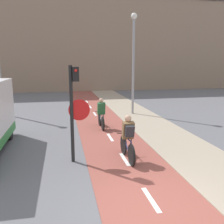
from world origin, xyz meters
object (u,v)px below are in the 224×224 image
object	(u,v)px
street_lamp_sidewalk	(133,53)
cyclist_near	(128,139)
traffic_light_pole	(74,103)
cyclist_far	(101,115)

from	to	relation	value
street_lamp_sidewalk	cyclist_near	distance (m)	8.01
traffic_light_pole	street_lamp_sidewalk	size ratio (longest dim) A/B	0.52
traffic_light_pole	cyclist_near	distance (m)	2.07
traffic_light_pole	cyclist_far	world-z (taller)	traffic_light_pole
cyclist_near	street_lamp_sidewalk	bearing A→B (deg)	72.78
street_lamp_sidewalk	cyclist_near	world-z (taller)	street_lamp_sidewalk
street_lamp_sidewalk	cyclist_near	size ratio (longest dim) A/B	3.50
cyclist_near	cyclist_far	bearing A→B (deg)	92.99
street_lamp_sidewalk	cyclist_far	size ratio (longest dim) A/B	3.66
cyclist_near	traffic_light_pole	bearing A→B (deg)	172.19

